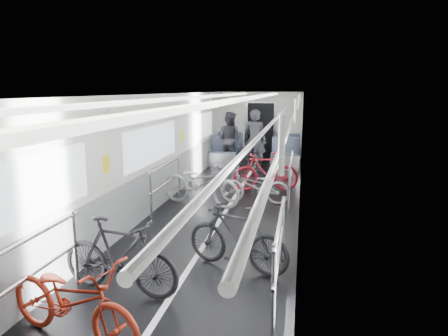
# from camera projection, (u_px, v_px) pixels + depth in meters

# --- Properties ---
(car_shell) EXTENTS (3.02, 14.01, 2.41)m
(car_shell) POSITION_uv_depth(u_px,v_px,m) (238.00, 147.00, 9.60)
(car_shell) COLOR black
(car_shell) RESTS_ON ground
(bike_left_near) EXTENTS (1.82, 1.07, 0.90)m
(bike_left_near) POSITION_uv_depth(u_px,v_px,m) (72.00, 300.00, 3.93)
(bike_left_near) COLOR #A72814
(bike_left_near) RESTS_ON floor
(bike_left_mid) EXTENTS (1.67, 0.69, 0.97)m
(bike_left_mid) POSITION_uv_depth(u_px,v_px,m) (119.00, 256.00, 4.89)
(bike_left_mid) COLOR black
(bike_left_mid) RESTS_ON floor
(bike_left_far) EXTENTS (1.99, 1.12, 0.99)m
(bike_left_far) POSITION_uv_depth(u_px,v_px,m) (200.00, 183.00, 8.66)
(bike_left_far) COLOR #9E9EA2
(bike_left_far) RESTS_ON floor
(bike_right_near) EXTENTS (1.63, 0.92, 0.94)m
(bike_right_near) POSITION_uv_depth(u_px,v_px,m) (237.00, 237.00, 5.56)
(bike_right_near) COLOR black
(bike_right_near) RESTS_ON floor
(bike_right_mid) EXTENTS (1.53, 0.55, 0.80)m
(bike_right_mid) POSITION_uv_depth(u_px,v_px,m) (255.00, 186.00, 8.80)
(bike_right_mid) COLOR #9E9EA3
(bike_right_mid) RESTS_ON floor
(bike_right_far) EXTENTS (1.70, 0.83, 0.99)m
(bike_right_far) POSITION_uv_depth(u_px,v_px,m) (266.00, 172.00, 9.86)
(bike_right_far) COLOR maroon
(bike_right_far) RESTS_ON floor
(bike_aisle) EXTENTS (1.18, 2.00, 0.99)m
(bike_aisle) POSITION_uv_depth(u_px,v_px,m) (252.00, 156.00, 12.20)
(bike_aisle) COLOR black
(bike_aisle) RESTS_ON floor
(person_standing) EXTENTS (0.75, 0.54, 1.91)m
(person_standing) POSITION_uv_depth(u_px,v_px,m) (255.00, 140.00, 12.20)
(person_standing) COLOR black
(person_standing) RESTS_ON floor
(person_seated) EXTENTS (1.03, 0.91, 1.77)m
(person_seated) POSITION_uv_depth(u_px,v_px,m) (229.00, 139.00, 13.10)
(person_seated) COLOR #29272E
(person_seated) RESTS_ON floor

